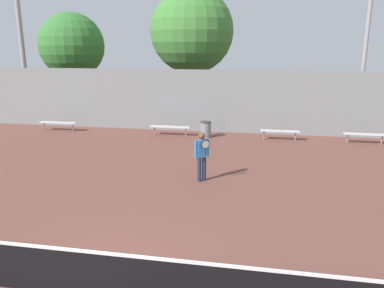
{
  "coord_description": "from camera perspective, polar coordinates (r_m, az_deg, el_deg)",
  "views": [
    {
      "loc": [
        3.01,
        -5.53,
        4.46
      ],
      "look_at": [
        0.56,
        7.76,
        0.98
      ],
      "focal_mm": 35.0,
      "sensor_mm": 36.0,
      "label": 1
    }
  ],
  "objects": [
    {
      "name": "tennis_net",
      "position": [
        7.44,
        -16.08,
        -18.42
      ],
      "size": [
        11.74,
        0.09,
        0.97
      ],
      "color": "black",
      "rests_on": "ground_plane"
    },
    {
      "name": "trash_bin",
      "position": [
        19.18,
        2.1,
        2.23
      ],
      "size": [
        0.56,
        0.56,
        0.82
      ],
      "color": "gray",
      "rests_on": "ground_plane"
    },
    {
      "name": "bench_adjacent_court",
      "position": [
        21.96,
        -19.73,
        3.04
      ],
      "size": [
        2.11,
        0.4,
        0.49
      ],
      "color": "silver",
      "rests_on": "ground_plane"
    },
    {
      "name": "tree_green_broad",
      "position": [
        24.62,
        -0.01,
        16.76
      ],
      "size": [
        5.26,
        5.26,
        8.11
      ],
      "color": "brown",
      "rests_on": "ground_plane"
    },
    {
      "name": "back_fence",
      "position": [
        20.37,
        1.87,
        6.56
      ],
      "size": [
        35.76,
        0.06,
        3.35
      ],
      "color": "gray",
      "rests_on": "ground_plane"
    },
    {
      "name": "tennis_player",
      "position": [
        12.72,
        1.51,
        -1.51
      ],
      "size": [
        0.53,
        0.51,
        1.71
      ],
      "rotation": [
        0.0,
        0.0,
        0.59
      ],
      "color": "#282D47",
      "rests_on": "ground_plane"
    },
    {
      "name": "bench_courtside_near",
      "position": [
        19.57,
        -3.37,
        2.57
      ],
      "size": [
        2.1,
        0.4,
        0.49
      ],
      "color": "silver",
      "rests_on": "ground_plane"
    },
    {
      "name": "bench_courtside_far",
      "position": [
        19.67,
        24.87,
        1.29
      ],
      "size": [
        1.94,
        0.4,
        0.49
      ],
      "color": "silver",
      "rests_on": "ground_plane"
    },
    {
      "name": "light_pole_far_right",
      "position": [
        24.47,
        -24.73,
        15.63
      ],
      "size": [
        0.9,
        0.6,
        9.75
      ],
      "color": "#939399",
      "rests_on": "ground_plane"
    },
    {
      "name": "light_pole_near_left",
      "position": [
        20.97,
        25.22,
        15.98
      ],
      "size": [
        0.9,
        0.6,
        8.87
      ],
      "color": "#939399",
      "rests_on": "ground_plane"
    },
    {
      "name": "tree_green_tall",
      "position": [
        27.99,
        -17.83,
        14.06
      ],
      "size": [
        4.46,
        4.46,
        6.85
      ],
      "color": "brown",
      "rests_on": "ground_plane"
    },
    {
      "name": "bench_by_gate",
      "position": [
        19.05,
        13.24,
        1.87
      ],
      "size": [
        1.91,
        0.4,
        0.49
      ],
      "color": "silver",
      "rests_on": "ground_plane"
    }
  ]
}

